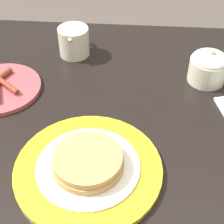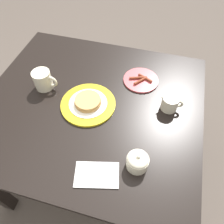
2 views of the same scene
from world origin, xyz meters
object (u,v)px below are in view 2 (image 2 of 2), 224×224
(pancake_plate, at_px, (88,103))
(napkin, at_px, (97,175))
(creamer_pitcher, at_px, (170,103))
(coffee_mug, at_px, (43,80))
(side_plate_bacon, at_px, (141,80))
(sugar_bowl, at_px, (138,161))

(pancake_plate, bearing_deg, napkin, -65.44)
(pancake_plate, relative_size, creamer_pitcher, 2.37)
(coffee_mug, height_order, napkin, coffee_mug)
(pancake_plate, bearing_deg, side_plate_bacon, 47.03)
(sugar_bowl, distance_m, napkin, 0.18)
(creamer_pitcher, distance_m, sugar_bowl, 0.36)
(side_plate_bacon, distance_m, coffee_mug, 0.53)
(sugar_bowl, bearing_deg, side_plate_bacon, 98.94)
(side_plate_bacon, relative_size, sugar_bowl, 2.13)
(pancake_plate, distance_m, side_plate_bacon, 0.33)
(coffee_mug, relative_size, napkin, 0.66)
(side_plate_bacon, distance_m, napkin, 0.59)
(napkin, bearing_deg, coffee_mug, 136.62)
(coffee_mug, bearing_deg, pancake_plate, -12.40)
(coffee_mug, distance_m, napkin, 0.58)
(pancake_plate, relative_size, coffee_mug, 2.12)
(pancake_plate, distance_m, coffee_mug, 0.28)
(sugar_bowl, xyz_separation_m, napkin, (-0.15, -0.09, -0.04))
(side_plate_bacon, distance_m, creamer_pitcher, 0.23)
(side_plate_bacon, bearing_deg, pancake_plate, -132.97)
(coffee_mug, height_order, sugar_bowl, coffee_mug)
(napkin, bearing_deg, side_plate_bacon, 83.13)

